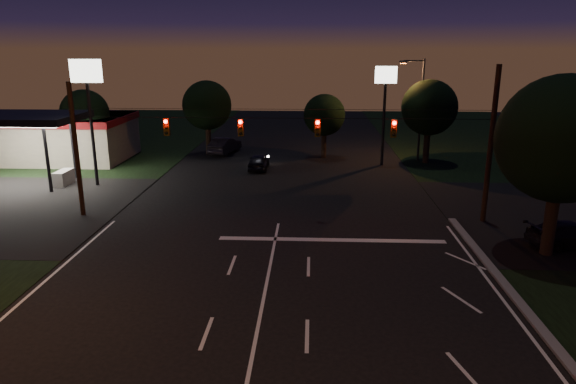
# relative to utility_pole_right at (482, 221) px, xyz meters

# --- Properties ---
(ground) EXTENTS (140.00, 140.00, 0.00)m
(ground) POSITION_rel_utility_pole_right_xyz_m (-12.00, -15.00, 0.00)
(ground) COLOR black
(ground) RESTS_ON ground
(stop_bar) EXTENTS (12.00, 0.50, 0.01)m
(stop_bar) POSITION_rel_utility_pole_right_xyz_m (-9.00, -3.50, 0.01)
(stop_bar) COLOR silver
(stop_bar) RESTS_ON ground
(utility_pole_right) EXTENTS (0.30, 0.30, 9.00)m
(utility_pole_right) POSITION_rel_utility_pole_right_xyz_m (0.00, 0.00, 0.00)
(utility_pole_right) COLOR black
(utility_pole_right) RESTS_ON ground
(utility_pole_left) EXTENTS (0.28, 0.28, 8.00)m
(utility_pole_left) POSITION_rel_utility_pole_right_xyz_m (-24.00, 0.00, 0.00)
(utility_pole_left) COLOR black
(utility_pole_left) RESTS_ON ground
(signal_span) EXTENTS (24.00, 0.40, 1.56)m
(signal_span) POSITION_rel_utility_pole_right_xyz_m (-12.00, -0.04, 5.50)
(signal_span) COLOR black
(signal_span) RESTS_ON ground
(gas_station) EXTENTS (14.20, 16.10, 5.25)m
(gas_station) POSITION_rel_utility_pole_right_xyz_m (-33.86, 15.39, 2.38)
(gas_station) COLOR gray
(gas_station) RESTS_ON ground
(pole_sign_left_near) EXTENTS (2.20, 0.30, 9.10)m
(pole_sign_left_near) POSITION_rel_utility_pole_right_xyz_m (-26.00, 7.00, 6.98)
(pole_sign_left_near) COLOR black
(pole_sign_left_near) RESTS_ON ground
(pole_sign_right) EXTENTS (1.80, 0.30, 8.40)m
(pole_sign_right) POSITION_rel_utility_pole_right_xyz_m (-4.00, 15.00, 6.24)
(pole_sign_right) COLOR black
(pole_sign_right) RESTS_ON ground
(street_light_right_far) EXTENTS (2.20, 0.35, 9.00)m
(street_light_right_far) POSITION_rel_utility_pole_right_xyz_m (-0.76, 17.00, 5.24)
(street_light_right_far) COLOR black
(street_light_right_far) RESTS_ON ground
(tree_right_near) EXTENTS (6.00, 6.00, 8.76)m
(tree_right_near) POSITION_rel_utility_pole_right_xyz_m (1.53, -4.83, 5.68)
(tree_right_near) COLOR black
(tree_right_near) RESTS_ON ground
(tree_far_a) EXTENTS (4.20, 4.20, 6.42)m
(tree_far_a) POSITION_rel_utility_pole_right_xyz_m (-29.98, 15.12, 4.26)
(tree_far_a) COLOR black
(tree_far_a) RESTS_ON ground
(tree_far_b) EXTENTS (4.60, 4.60, 6.98)m
(tree_far_b) POSITION_rel_utility_pole_right_xyz_m (-19.98, 19.13, 4.61)
(tree_far_b) COLOR black
(tree_far_b) RESTS_ON ground
(tree_far_c) EXTENTS (3.80, 3.80, 5.86)m
(tree_far_c) POSITION_rel_utility_pole_right_xyz_m (-8.98, 18.10, 3.90)
(tree_far_c) COLOR black
(tree_far_c) RESTS_ON ground
(tree_far_d) EXTENTS (4.80, 4.80, 7.30)m
(tree_far_d) POSITION_rel_utility_pole_right_xyz_m (0.02, 16.13, 4.83)
(tree_far_d) COLOR black
(tree_far_d) RESTS_ON ground
(tree_far_e) EXTENTS (4.00, 4.00, 6.18)m
(tree_far_e) POSITION_rel_utility_pole_right_xyz_m (8.02, 14.11, 4.11)
(tree_far_e) COLOR black
(tree_far_e) RESTS_ON ground
(car_oncoming_a) EXTENTS (1.63, 3.92, 1.33)m
(car_oncoming_a) POSITION_rel_utility_pole_right_xyz_m (-14.57, 12.83, 0.66)
(car_oncoming_a) COLOR black
(car_oncoming_a) RESTS_ON ground
(car_oncoming_b) EXTENTS (2.74, 4.94, 1.54)m
(car_oncoming_b) POSITION_rel_utility_pole_right_xyz_m (-18.54, 19.55, 0.77)
(car_oncoming_b) COLOR black
(car_oncoming_b) RESTS_ON ground
(car_cross) EXTENTS (4.77, 2.61, 1.31)m
(car_cross) POSITION_rel_utility_pole_right_xyz_m (3.19, -3.84, 0.65)
(car_cross) COLOR black
(car_cross) RESTS_ON ground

